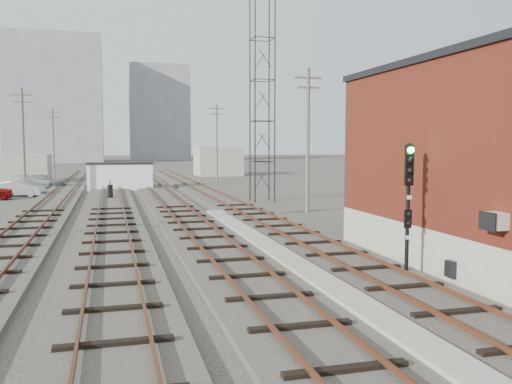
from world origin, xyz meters
name	(u,v)px	position (x,y,z in m)	size (l,w,h in m)	color
ground	(159,181)	(0.00, 60.00, 0.00)	(320.00, 320.00, 0.00)	#282621
track_right	(213,196)	(2.50, 39.00, 0.11)	(3.20, 90.00, 0.39)	#332D28
track_mid_right	(163,197)	(-1.50, 39.00, 0.11)	(3.20, 90.00, 0.39)	#332D28
track_mid_left	(111,199)	(-5.50, 39.00, 0.11)	(3.20, 90.00, 0.39)	#332D28
track_left	(56,200)	(-9.50, 39.00, 0.11)	(3.20, 90.00, 0.39)	#332D28
platform_curb	(287,261)	(0.50, 14.00, 0.13)	(0.90, 28.00, 0.26)	gray
brick_building	(496,163)	(7.50, 12.00, 3.63)	(6.54, 12.20, 7.22)	gray
lattice_tower	(262,101)	(5.50, 35.00, 7.50)	(1.60, 1.60, 15.00)	black
utility_pole_left_b	(23,138)	(-12.50, 45.00, 4.80)	(1.80, 0.24, 9.00)	#595147
utility_pole_left_c	(53,140)	(-12.50, 70.00, 4.80)	(1.80, 0.24, 9.00)	#595147
utility_pole_right_a	(308,136)	(6.50, 28.00, 4.80)	(1.80, 0.24, 9.00)	#595147
utility_pole_right_b	(217,140)	(6.50, 58.00, 4.80)	(1.80, 0.24, 9.00)	#595147
apartment_left	(55,100)	(-18.00, 135.00, 15.00)	(22.00, 14.00, 30.00)	gray
apartment_right	(159,113)	(8.00, 150.00, 13.00)	(16.00, 12.00, 26.00)	gray
shed_left	(11,169)	(-16.00, 60.00, 1.60)	(8.00, 5.00, 3.20)	gray
shed_right	(218,161)	(9.00, 70.00, 2.00)	(6.00, 6.00, 4.00)	gray
signal_mast	(408,198)	(3.70, 11.32, 2.56)	(0.40, 0.42, 4.30)	gray
switch_stand	(110,192)	(-5.56, 38.93, 0.66)	(0.42, 0.42, 1.40)	black
site_trailer	(120,176)	(-4.62, 48.65, 1.30)	(6.17, 2.75, 2.58)	white
car_silver	(20,189)	(-12.75, 44.01, 0.64)	(1.36, 3.91, 1.29)	#A1A4A8
car_grey	(43,181)	(-11.96, 53.07, 0.65)	(1.81, 4.46, 1.29)	slate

